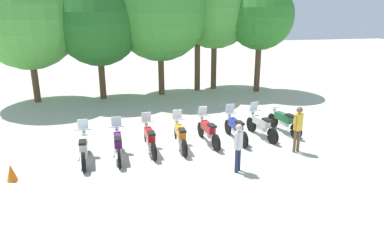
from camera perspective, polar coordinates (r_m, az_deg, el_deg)
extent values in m
plane|color=#BCB7A8|center=(13.83, 0.42, -4.18)|extent=(80.00, 80.00, 0.00)
cylinder|color=black|center=(13.64, -16.79, -3.86)|extent=(0.13, 0.64, 0.64)
cylinder|color=black|center=(12.21, -17.02, -6.49)|extent=(0.13, 0.64, 0.64)
cube|color=silver|center=(13.52, -16.92, -2.52)|extent=(0.14, 0.36, 0.04)
cube|color=silver|center=(12.84, -17.03, -3.57)|extent=(0.30, 0.96, 0.30)
cube|color=silver|center=(12.89, -16.93, -4.77)|extent=(0.24, 0.41, 0.24)
cube|color=black|center=(12.40, -17.18, -3.42)|extent=(0.26, 0.45, 0.08)
cylinder|color=silver|center=(13.44, -16.93, -2.75)|extent=(0.06, 0.23, 0.64)
cylinder|color=silver|center=(13.25, -17.07, -1.52)|extent=(0.62, 0.06, 0.04)
sphere|color=silver|center=(13.41, -17.00, -1.83)|extent=(0.17, 0.17, 0.16)
cylinder|color=silver|center=(12.65, -17.68, -5.58)|extent=(0.10, 0.70, 0.07)
cube|color=silver|center=(13.24, -17.14, -0.62)|extent=(0.37, 0.15, 0.39)
cylinder|color=black|center=(13.63, -11.86, -3.46)|extent=(0.12, 0.64, 0.64)
cylinder|color=black|center=(12.20, -11.61, -6.06)|extent=(0.12, 0.64, 0.64)
cube|color=silver|center=(13.51, -11.95, -2.12)|extent=(0.13, 0.36, 0.04)
cube|color=#59196B|center=(12.83, -11.85, -3.16)|extent=(0.28, 0.96, 0.30)
cube|color=silver|center=(12.88, -11.77, -4.36)|extent=(0.23, 0.41, 0.24)
cube|color=black|center=(12.39, -11.84, -2.99)|extent=(0.25, 0.45, 0.08)
cylinder|color=silver|center=(13.44, -11.94, -2.35)|extent=(0.06, 0.23, 0.64)
cylinder|color=silver|center=(13.24, -12.01, -1.12)|extent=(0.62, 0.05, 0.04)
sphere|color=silver|center=(13.40, -12.00, -1.43)|extent=(0.16, 0.16, 0.16)
cylinder|color=silver|center=(12.63, -12.43, -5.17)|extent=(0.09, 0.70, 0.07)
cube|color=silver|center=(13.24, -12.08, -0.22)|extent=(0.36, 0.14, 0.39)
cylinder|color=black|center=(13.98, -7.32, -2.67)|extent=(0.16, 0.65, 0.64)
cylinder|color=black|center=(12.56, -6.11, -5.06)|extent=(0.16, 0.65, 0.64)
cube|color=silver|center=(13.86, -7.37, -1.35)|extent=(0.15, 0.37, 0.04)
cube|color=red|center=(13.19, -6.84, -2.31)|extent=(0.34, 0.97, 0.30)
cube|color=silver|center=(13.24, -6.76, -3.48)|extent=(0.25, 0.42, 0.24)
cube|color=black|center=(12.75, -6.55, -2.11)|extent=(0.28, 0.46, 0.08)
cylinder|color=silver|center=(13.79, -7.30, -1.57)|extent=(0.07, 0.23, 0.64)
cylinder|color=silver|center=(13.60, -7.29, -0.36)|extent=(0.62, 0.09, 0.04)
sphere|color=silver|center=(13.76, -7.37, -0.67)|extent=(0.17, 0.17, 0.16)
cylinder|color=silver|center=(12.96, -7.21, -4.26)|extent=(0.13, 0.70, 0.07)
cube|color=silver|center=(13.59, -7.37, 0.52)|extent=(0.37, 0.16, 0.39)
cylinder|color=black|center=(14.19, -2.46, -2.22)|extent=(0.11, 0.64, 0.64)
cylinder|color=black|center=(12.77, -1.19, -4.55)|extent=(0.11, 0.64, 0.64)
cube|color=silver|center=(14.08, -2.48, -0.92)|extent=(0.13, 0.36, 0.04)
cube|color=orange|center=(13.40, -1.92, -1.85)|extent=(0.28, 0.95, 0.30)
cube|color=silver|center=(13.45, -1.86, -3.01)|extent=(0.23, 0.40, 0.24)
cube|color=black|center=(12.97, -1.59, -1.65)|extent=(0.25, 0.44, 0.08)
cylinder|color=silver|center=(14.00, -2.41, -1.13)|extent=(0.05, 0.23, 0.64)
cylinder|color=silver|center=(13.81, -2.36, 0.07)|extent=(0.62, 0.05, 0.04)
sphere|color=silver|center=(13.97, -2.45, -0.24)|extent=(0.16, 0.16, 0.16)
cylinder|color=silver|center=(13.17, -2.29, -3.76)|extent=(0.08, 0.70, 0.07)
cube|color=silver|center=(13.81, -2.41, 0.93)|extent=(0.36, 0.14, 0.39)
cylinder|color=black|center=(14.64, 1.49, -1.57)|extent=(0.19, 0.65, 0.64)
cylinder|color=black|center=(13.30, 3.90, -3.66)|extent=(0.19, 0.65, 0.64)
cube|color=silver|center=(14.53, 1.50, -0.30)|extent=(0.17, 0.37, 0.04)
cube|color=red|center=(13.89, 2.58, -1.14)|extent=(0.39, 0.98, 0.30)
cube|color=silver|center=(13.93, 2.64, -2.25)|extent=(0.27, 0.43, 0.24)
cube|color=black|center=(13.48, 3.23, -0.90)|extent=(0.30, 0.47, 0.08)
cylinder|color=silver|center=(14.46, 1.63, -0.50)|extent=(0.08, 0.23, 0.64)
cylinder|color=silver|center=(14.27, 1.77, 0.67)|extent=(0.62, 0.12, 0.04)
sphere|color=silver|center=(14.43, 1.58, 0.36)|extent=(0.18, 0.18, 0.16)
cylinder|color=silver|center=(13.64, 2.49, -2.98)|extent=(0.16, 0.70, 0.07)
cube|color=silver|center=(14.27, 1.69, 1.50)|extent=(0.37, 0.18, 0.39)
cylinder|color=black|center=(15.04, 5.87, -1.12)|extent=(0.15, 0.65, 0.64)
cylinder|color=black|center=(13.70, 8.31, -3.14)|extent=(0.15, 0.65, 0.64)
cube|color=silver|center=(14.93, 5.91, 0.11)|extent=(0.15, 0.37, 0.04)
cube|color=navy|center=(14.29, 7.00, -0.70)|extent=(0.34, 0.97, 0.30)
cube|color=silver|center=(14.34, 7.04, -1.79)|extent=(0.25, 0.42, 0.24)
cube|color=black|center=(13.89, 7.68, -0.46)|extent=(0.28, 0.46, 0.08)
cylinder|color=silver|center=(14.86, 6.03, -0.08)|extent=(0.07, 0.23, 0.64)
cylinder|color=silver|center=(14.68, 6.21, 1.06)|extent=(0.62, 0.09, 0.04)
sphere|color=silver|center=(14.83, 6.00, 0.75)|extent=(0.17, 0.17, 0.16)
cylinder|color=silver|center=(14.04, 6.92, -2.48)|extent=(0.13, 0.70, 0.07)
cube|color=silver|center=(14.68, 6.15, 1.87)|extent=(0.37, 0.16, 0.39)
cylinder|color=black|center=(15.48, 9.51, -0.71)|extent=(0.23, 0.65, 0.64)
cylinder|color=black|center=(14.29, 12.85, -2.53)|extent=(0.23, 0.65, 0.64)
cube|color=silver|center=(15.38, 9.58, 0.49)|extent=(0.19, 0.38, 0.04)
cube|color=silver|center=(14.80, 11.09, -0.25)|extent=(0.45, 0.98, 0.30)
cube|color=silver|center=(14.85, 11.13, -1.29)|extent=(0.30, 0.44, 0.24)
cube|color=black|center=(14.44, 12.01, 0.01)|extent=(0.32, 0.48, 0.08)
cylinder|color=silver|center=(15.31, 9.75, 0.30)|extent=(0.09, 0.23, 0.64)
cylinder|color=silver|center=(15.15, 10.00, 1.42)|extent=(0.61, 0.16, 0.04)
sphere|color=silver|center=(15.28, 9.72, 1.11)|extent=(0.19, 0.19, 0.16)
cylinder|color=silver|center=(14.55, 11.25, -1.96)|extent=(0.21, 0.70, 0.07)
cube|color=silver|center=(15.14, 9.92, 2.20)|extent=(0.38, 0.20, 0.39)
cylinder|color=black|center=(16.22, 12.86, -0.06)|extent=(0.24, 0.65, 0.64)
cylinder|color=black|center=(15.08, 16.38, -1.72)|extent=(0.24, 0.65, 0.64)
cube|color=silver|center=(16.12, 12.95, 1.09)|extent=(0.20, 0.38, 0.04)
cube|color=#1E6033|center=(15.57, 14.54, 0.41)|extent=(0.46, 0.98, 0.30)
cube|color=silver|center=(15.62, 14.58, -0.58)|extent=(0.30, 0.44, 0.24)
cube|color=black|center=(15.23, 15.53, 0.68)|extent=(0.33, 0.48, 0.08)
cylinder|color=silver|center=(16.06, 13.13, 0.92)|extent=(0.10, 0.23, 0.64)
cylinder|color=silver|center=(15.90, 13.41, 1.98)|extent=(0.61, 0.17, 0.04)
sphere|color=silver|center=(16.03, 13.10, 1.69)|extent=(0.19, 0.19, 0.16)
cylinder|color=silver|center=(15.32, 14.79, -1.20)|extent=(0.22, 0.70, 0.07)
cylinder|color=#232D4C|center=(11.80, 7.55, -6.28)|extent=(0.16, 0.16, 0.79)
cylinder|color=#232D4C|center=(11.66, 7.16, -6.56)|extent=(0.16, 0.16, 0.79)
cube|color=silver|center=(11.46, 7.49, -3.25)|extent=(0.30, 0.30, 0.60)
cylinder|color=silver|center=(11.59, 7.87, -2.94)|extent=(0.11, 0.11, 0.57)
cylinder|color=silver|center=(11.32, 7.11, -3.42)|extent=(0.11, 0.11, 0.57)
sphere|color=#DBAD89|center=(11.31, 7.58, -1.19)|extent=(0.30, 0.30, 0.22)
cylinder|color=brown|center=(13.64, 16.18, -3.32)|extent=(0.13, 0.13, 0.85)
cylinder|color=brown|center=(13.75, 16.73, -3.21)|extent=(0.13, 0.13, 0.85)
cube|color=gold|center=(13.45, 16.73, -0.32)|extent=(0.26, 0.24, 0.64)
cylinder|color=gold|center=(13.35, 16.21, -0.34)|extent=(0.09, 0.09, 0.60)
cylinder|color=gold|center=(13.55, 17.25, -0.17)|extent=(0.09, 0.09, 0.60)
sphere|color=brown|center=(13.32, 16.91, 1.57)|extent=(0.27, 0.27, 0.23)
cylinder|color=brown|center=(21.70, -23.92, 6.10)|extent=(0.36, 0.36, 2.66)
sphere|color=#4C9E3D|center=(21.36, -25.04, 14.58)|extent=(5.42, 5.42, 5.42)
cylinder|color=brown|center=(21.23, -14.27, 6.83)|extent=(0.36, 0.36, 2.63)
sphere|color=#236623|center=(20.90, -14.91, 14.83)|extent=(4.71, 4.71, 4.71)
cylinder|color=brown|center=(21.72, -4.98, 7.87)|extent=(0.36, 0.36, 2.87)
sphere|color=#3D8E33|center=(21.40, -5.23, 16.83)|extent=(5.56, 5.56, 5.56)
cylinder|color=brown|center=(22.68, 0.86, 9.25)|extent=(0.36, 0.36, 3.57)
sphere|color=#236623|center=(22.43, 0.90, 16.92)|extent=(3.56, 3.56, 3.56)
cylinder|color=brown|center=(23.22, 3.51, 9.12)|extent=(0.36, 0.36, 3.33)
sphere|color=#4C9E3D|center=(22.95, 3.68, 17.55)|extent=(4.98, 4.98, 4.98)
cylinder|color=brown|center=(22.75, 10.50, 8.51)|extent=(0.36, 0.36, 3.20)
sphere|color=#2D7A28|center=(22.47, 10.95, 16.08)|extent=(4.01, 4.01, 4.01)
cone|color=orange|center=(12.42, -27.04, -7.53)|extent=(0.32, 0.32, 0.55)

